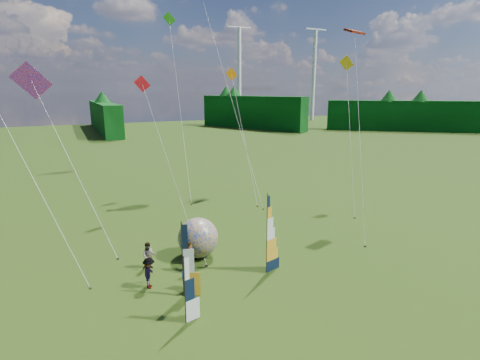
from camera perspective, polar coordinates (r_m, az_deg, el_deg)
name	(u,v)px	position (r m, az deg, el deg)	size (l,w,h in m)	color
ground	(290,296)	(20.67, 7.60, -17.16)	(220.00, 220.00, 0.00)	#374F14
treeline_ring	(292,224)	(18.94, 7.98, -6.71)	(210.00, 210.00, 8.00)	#0D5115
turbine_left	(314,76)	(135.83, 11.18, 15.32)	(8.00, 1.20, 30.00)	silver
turbine_right	(239,75)	(129.10, -0.10, 15.67)	(8.00, 1.20, 30.00)	silver
feather_banner_main	(267,236)	(21.80, 4.11, -8.44)	(1.28, 0.10, 4.72)	black
side_banner_left	(183,261)	(19.80, -8.73, -12.13)	(1.10, 0.10, 3.98)	gold
side_banner_far	(185,292)	(17.87, -8.40, -16.49)	(0.96, 0.10, 3.24)	white
bol_inflatable	(198,238)	(24.38, -6.42, -8.73)	(2.59, 2.59, 2.59)	#002E94
spectator_a	(190,257)	(22.69, -7.59, -11.53)	(0.68, 0.45, 1.87)	#66594C
spectator_b	(149,256)	(23.54, -13.73, -11.13)	(0.81, 0.40, 1.66)	#66594C
spectator_c	(149,273)	(21.45, -13.68, -13.59)	(1.12, 0.42, 1.74)	#66594C
spectator_d	(194,246)	(24.21, -7.08, -9.93)	(1.06, 0.43, 1.80)	#66594C
camp_chair	(190,282)	(20.84, -7.65, -15.10)	(0.65, 0.65, 1.13)	navy
kite_whale	(228,80)	(38.22, -1.78, 14.92)	(3.98, 17.13, 22.76)	black
kite_rainbow_delta	(70,148)	(27.80, -24.49, 4.51)	(8.62, 13.23, 13.42)	red
kite_parafoil	(360,116)	(29.71, 17.88, 9.20)	(8.44, 11.56, 17.13)	red
small_kite_red	(164,145)	(31.67, -11.45, 5.32)	(4.20, 8.64, 12.19)	red
small_kite_orange	(244,130)	(37.23, 0.55, 7.60)	(3.49, 10.76, 13.22)	orange
small_kite_yellow	(351,129)	(35.16, 16.52, 7.47)	(6.21, 9.12, 14.18)	#F4AF13
small_kite_pink	(29,162)	(23.58, -29.51, 2.36)	(7.08, 8.57, 13.30)	#E439A7
small_kite_green	(179,99)	(39.04, -9.23, 12.08)	(3.79, 12.83, 19.15)	#2C991B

